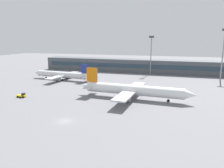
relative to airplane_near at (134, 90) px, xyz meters
The scene contains 7 objects.
ground_plane 18.72m from the airplane_near, 143.21° to the left, with size 400.00×400.00×0.00m, color slate.
terminal_building 70.04m from the airplane_near, 102.14° to the left, with size 128.62×12.13×9.00m.
airplane_near is the anchor object (origin of this frame).
airplane_mid 54.83m from the airplane_near, 149.99° to the left, with size 39.50×27.67×9.76m.
baggage_tug_yellow 45.46m from the airplane_near, 166.10° to the right, with size 3.76×2.18×1.75m.
floodlight_tower_west 69.52m from the airplane_near, 53.95° to the left, with size 3.20×0.80×28.72m.
floodlight_tower_east 62.90m from the airplane_near, 91.04° to the left, with size 3.20×0.80×24.86m.
Camera 1 is at (30.36, -53.11, 23.80)m, focal length 34.89 mm.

